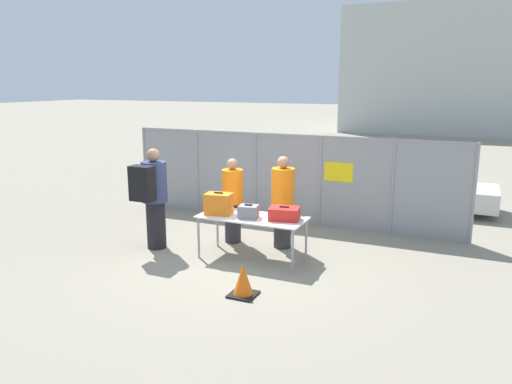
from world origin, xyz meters
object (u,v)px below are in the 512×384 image
(suitcase_orange, at_px, (219,204))
(utility_trailer, at_px, (424,194))
(security_worker_near, at_px, (283,201))
(traveler_hooded, at_px, (153,195))
(security_worker_far, at_px, (233,200))
(suitcase_grey, at_px, (248,212))
(suitcase_red, at_px, (284,214))
(inspection_table, at_px, (252,220))
(traffic_cone, at_px, (243,281))

(suitcase_orange, xyz_separation_m, utility_trailer, (2.95, 4.95, -0.57))
(suitcase_orange, distance_m, security_worker_near, 1.22)
(traveler_hooded, height_order, security_worker_far, traveler_hooded)
(suitcase_grey, bearing_deg, security_worker_far, 131.62)
(security_worker_near, relative_size, security_worker_far, 1.06)
(suitcase_orange, distance_m, suitcase_red, 1.19)
(traveler_hooded, distance_m, security_worker_near, 2.37)
(inspection_table, distance_m, suitcase_grey, 0.19)
(suitcase_red, bearing_deg, utility_trailer, 69.81)
(security_worker_near, bearing_deg, suitcase_grey, 91.26)
(inspection_table, bearing_deg, suitcase_red, 4.68)
(traveler_hooded, relative_size, security_worker_near, 1.08)
(suitcase_grey, xyz_separation_m, security_worker_near, (0.29, 0.88, 0.02))
(suitcase_red, relative_size, utility_trailer, 0.13)
(utility_trailer, bearing_deg, traveler_hooded, -129.30)
(inspection_table, height_order, suitcase_orange, suitcase_orange)
(security_worker_near, relative_size, utility_trailer, 0.41)
(suitcase_red, xyz_separation_m, traveler_hooded, (-2.43, -0.31, 0.16))
(traffic_cone, bearing_deg, traveler_hooded, 153.20)
(suitcase_orange, height_order, traveler_hooded, traveler_hooded)
(suitcase_red, bearing_deg, traffic_cone, -91.74)
(traveler_hooded, height_order, traffic_cone, traveler_hooded)
(traveler_hooded, bearing_deg, utility_trailer, 55.74)
(security_worker_far, xyz_separation_m, utility_trailer, (3.07, 4.19, -0.47))
(suitcase_red, distance_m, utility_trailer, 5.17)
(security_worker_near, bearing_deg, suitcase_red, 132.11)
(suitcase_orange, relative_size, suitcase_red, 0.91)
(inspection_table, xyz_separation_m, security_worker_far, (-0.72, 0.69, 0.14))
(security_worker_near, relative_size, traffic_cone, 3.56)
(suitcase_red, height_order, traffic_cone, suitcase_red)
(traffic_cone, bearing_deg, security_worker_far, 120.02)
(inspection_table, height_order, traffic_cone, inspection_table)
(suitcase_orange, bearing_deg, utility_trailer, 59.20)
(inspection_table, relative_size, traffic_cone, 3.86)
(inspection_table, xyz_separation_m, utility_trailer, (2.35, 4.88, -0.33))
(suitcase_grey, bearing_deg, suitcase_red, 13.24)
(suitcase_grey, height_order, suitcase_red, suitcase_grey)
(suitcase_grey, distance_m, suitcase_red, 0.61)
(suitcase_grey, xyz_separation_m, utility_trailer, (2.37, 4.97, -0.49))
(traffic_cone, bearing_deg, suitcase_red, 88.26)
(suitcase_red, distance_m, security_worker_far, 1.44)
(suitcase_grey, bearing_deg, security_worker_near, 72.00)
(traffic_cone, bearing_deg, suitcase_grey, 111.85)
(suitcase_orange, relative_size, security_worker_near, 0.29)
(traveler_hooded, bearing_deg, suitcase_orange, 13.47)
(inspection_table, distance_m, traveler_hooded, 1.90)
(suitcase_red, height_order, traveler_hooded, traveler_hooded)
(suitcase_red, xyz_separation_m, security_worker_far, (-1.29, 0.64, -0.02))
(traveler_hooded, bearing_deg, security_worker_far, 45.00)
(suitcase_orange, distance_m, traveler_hooded, 1.27)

